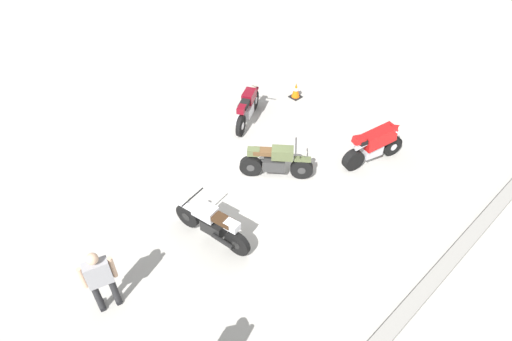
{
  "coord_description": "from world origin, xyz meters",
  "views": [
    {
      "loc": [
        5.5,
        5.82,
        7.79
      ],
      "look_at": [
        0.0,
        0.05,
        0.75
      ],
      "focal_mm": 30.2,
      "sensor_mm": 36.0,
      "label": 1
    }
  ],
  "objects": [
    {
      "name": "ground_plane",
      "position": [
        0.0,
        0.0,
        0.0
      ],
      "size": [
        40.0,
        40.0,
        0.0
      ],
      "primitive_type": "plane",
      "color": "#ADAAA3"
    },
    {
      "name": "curb_edge",
      "position": [
        0.0,
        4.6,
        0.07
      ],
      "size": [
        14.0,
        0.3,
        0.15
      ],
      "primitive_type": "cube",
      "color": "gray",
      "rests_on": "ground"
    },
    {
      "name": "motorcycle_red_sportbike",
      "position": [
        -3.21,
        1.38,
        0.59
      ],
      "size": [
        1.92,
        0.86,
        1.14
      ],
      "rotation": [
        0.0,
        0.0,
        2.86
      ],
      "color": "black",
      "rests_on": "ground"
    },
    {
      "name": "motorcycle_olive_vintage",
      "position": [
        -0.81,
        -0.05,
        0.49
      ],
      "size": [
        1.42,
        1.56,
        1.07
      ],
      "rotation": [
        0.0,
        0.0,
        2.3
      ],
      "color": "black",
      "rests_on": "ground"
    },
    {
      "name": "motorcycle_silver_cruiser",
      "position": [
        1.78,
        0.47,
        0.52
      ],
      "size": [
        0.71,
        2.07,
        1.09
      ],
      "rotation": [
        0.0,
        0.0,
        4.91
      ],
      "color": "black",
      "rests_on": "ground"
    },
    {
      "name": "motorcycle_maroon_cruiser",
      "position": [
        -2.01,
        -2.44,
        0.52
      ],
      "size": [
        1.87,
        1.16,
        1.09
      ],
      "rotation": [
        0.0,
        0.0,
        3.67
      ],
      "color": "black",
      "rests_on": "ground"
    },
    {
      "name": "person_in_gray_shirt",
      "position": [
        4.38,
        0.4,
        0.93
      ],
      "size": [
        0.64,
        0.42,
        1.64
      ],
      "rotation": [
        0.0,
        0.0,
        4.41
      ],
      "color": "#262628",
      "rests_on": "ground"
    },
    {
      "name": "traffic_cone",
      "position": [
        -4.15,
        -2.36,
        0.26
      ],
      "size": [
        0.36,
        0.36,
        0.53
      ],
      "color": "black",
      "rests_on": "ground"
    }
  ]
}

